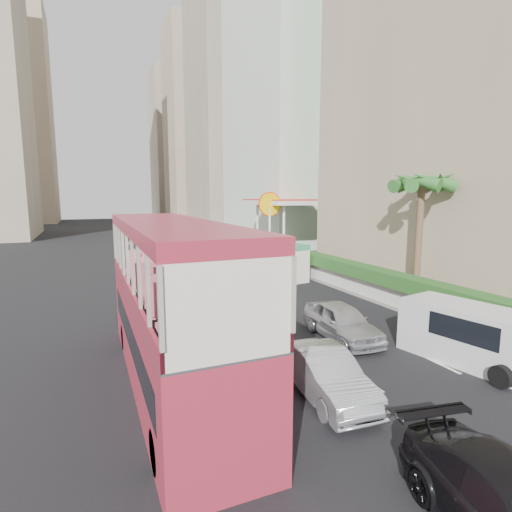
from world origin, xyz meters
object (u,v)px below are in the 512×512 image
car_silver_lane_b (341,339)px  minibus_far (273,260)px  car_silver_lane_a (324,396)px  shell_station (288,227)px  double_decker_bus (171,304)px  minibus_near (249,268)px  panel_van_far (248,253)px  van_asset (240,284)px  panel_van_near (477,336)px  palm_tree (418,242)px

car_silver_lane_b → minibus_far: 12.89m
car_silver_lane_a → shell_station: (12.13, 25.58, 2.75)m
shell_station → double_decker_bus: bearing=-124.8°
minibus_near → panel_van_far: minibus_near is taller
double_decker_bus → minibus_far: bearing=54.1°
minibus_near → minibus_far: 3.56m
van_asset → minibus_near: (0.19, -1.15, 1.21)m
van_asset → panel_van_near: bearing=-81.7°
van_asset → panel_van_near: 15.59m
palm_tree → van_asset: bearing=128.3°
car_silver_lane_a → car_silver_lane_b: bearing=54.2°
double_decker_bus → car_silver_lane_b: size_ratio=2.56×
van_asset → palm_tree: (6.81, -8.60, 3.38)m
car_silver_lane_b → minibus_near: (0.06, 10.24, 1.21)m
panel_van_near → panel_van_far: bearing=77.9°
palm_tree → shell_station: palm_tree is taller
double_decker_bus → panel_van_far: double_decker_bus is taller
panel_van_near → palm_tree: bearing=48.8°
double_decker_bus → minibus_near: double_decker_bus is taller
minibus_far → car_silver_lane_b: bearing=-114.2°
car_silver_lane_a → panel_van_near: (6.10, -0.08, 0.99)m
double_decker_bus → shell_station: size_ratio=1.38×
minibus_near → shell_station: size_ratio=0.68×
minibus_near → palm_tree: 10.20m
panel_van_near → palm_tree: palm_tree is taller
double_decker_bus → panel_van_near: (9.97, -2.67, -1.54)m
car_silver_lane_b → shell_station: (8.88, 21.79, 2.75)m
panel_van_near → minibus_far: bearing=78.8°
car_silver_lane_a → minibus_near: minibus_near is taller
double_decker_bus → palm_tree: (13.80, 4.00, 0.85)m
minibus_near → car_silver_lane_a: bearing=-108.7°
double_decker_bus → minibus_near: size_ratio=2.02×
minibus_far → palm_tree: size_ratio=0.90×
van_asset → panel_van_far: bearing=61.4°
van_asset → panel_van_near: (2.98, -15.27, 0.99)m
car_silver_lane_a → palm_tree: size_ratio=0.66×
minibus_far → panel_van_near: minibus_far is taller
car_silver_lane_a → car_silver_lane_b: size_ratio=0.98×
minibus_far → van_asset: bearing=-170.6°
van_asset → double_decker_bus: bearing=-121.8°
van_asset → shell_station: shell_station is taller
car_silver_lane_a → shell_station: 28.45m
minibus_near → minibus_far: size_ratio=0.94×
minibus_near → panel_van_near: minibus_near is taller
van_asset → palm_tree: palm_tree is taller
car_silver_lane_b → panel_van_near: panel_van_near is taller
van_asset → minibus_far: (2.93, 1.12, 1.28)m
car_silver_lane_a → car_silver_lane_b: car_silver_lane_b is taller
minibus_near → panel_van_near: size_ratio=1.10×
panel_van_far → minibus_near: bearing=-107.2°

